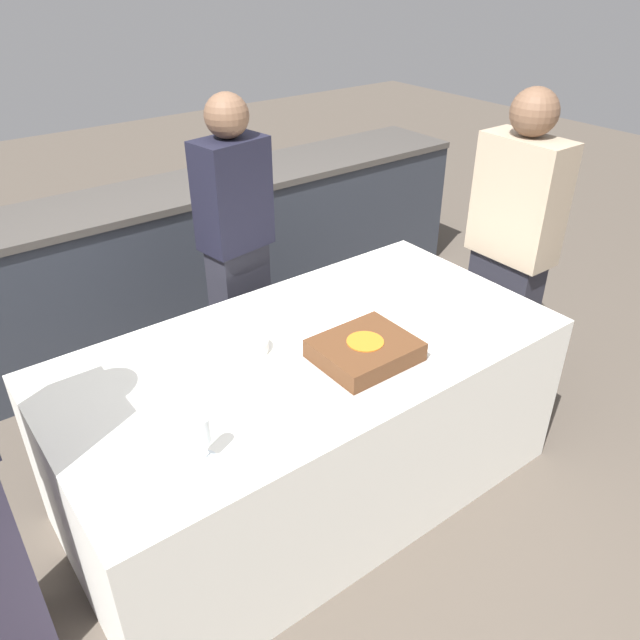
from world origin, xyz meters
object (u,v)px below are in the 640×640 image
at_px(plate_stack, 244,346).
at_px(person_seated_right, 510,251).
at_px(person_cutting_cake, 237,257).
at_px(cake, 365,351).
at_px(wine_glass, 202,432).

bearing_deg(plate_stack, person_seated_right, -4.86).
bearing_deg(person_cutting_cake, person_seated_right, 137.12).
height_order(cake, person_cutting_cake, person_cutting_cake).
relative_size(cake, person_seated_right, 0.25).
relative_size(person_cutting_cake, person_seated_right, 1.00).
relative_size(cake, wine_glass, 2.49).
height_order(cake, person_seated_right, person_seated_right).
xyz_separation_m(wine_glass, person_cutting_cake, (0.74, 1.06, -0.03)).
bearing_deg(person_seated_right, plate_stack, -94.86).
height_order(plate_stack, wine_glass, wine_glass).
height_order(cake, plate_stack, cake).
height_order(wine_glass, person_cutting_cake, person_cutting_cake).
distance_m(cake, wine_glass, 0.76).
bearing_deg(cake, person_seated_right, 10.30).
distance_m(person_cutting_cake, person_seated_right, 1.34).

